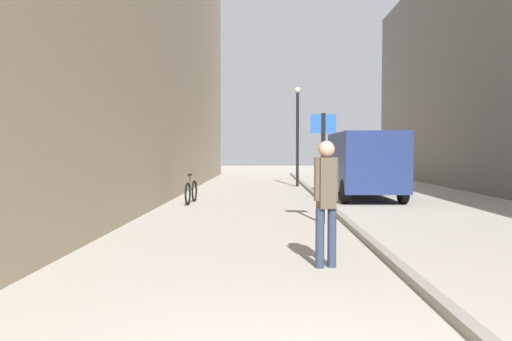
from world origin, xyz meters
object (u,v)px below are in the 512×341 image
(bicycle_leaning, at_px, (191,192))
(street_sign_post, at_px, (323,158))
(delivery_van, at_px, (362,163))
(lamp_post, at_px, (298,130))
(pedestrian_main_foreground, at_px, (326,195))

(bicycle_leaning, bearing_deg, street_sign_post, -45.46)
(delivery_van, xyz_separation_m, lamp_post, (-1.98, 5.40, 1.45))
(pedestrian_main_foreground, height_order, bicycle_leaning, pedestrian_main_foreground)
(delivery_van, bearing_deg, lamp_post, 109.59)
(pedestrian_main_foreground, xyz_separation_m, street_sign_post, (0.47, 4.19, 0.47))
(delivery_van, distance_m, bicycle_leaning, 6.34)
(street_sign_post, height_order, bicycle_leaning, street_sign_post)
(pedestrian_main_foreground, bearing_deg, street_sign_post, 70.32)
(pedestrian_main_foreground, xyz_separation_m, lamp_post, (0.67, 15.81, 1.65))
(pedestrian_main_foreground, height_order, lamp_post, lamp_post)
(pedestrian_main_foreground, xyz_separation_m, bicycle_leaning, (-3.31, 8.42, -0.69))
(street_sign_post, relative_size, bicycle_leaning, 1.47)
(pedestrian_main_foreground, relative_size, delivery_van, 0.34)
(delivery_van, xyz_separation_m, street_sign_post, (-2.17, -6.22, 0.28))
(pedestrian_main_foreground, height_order, delivery_van, delivery_van)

